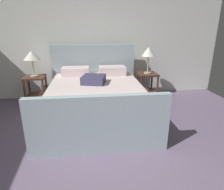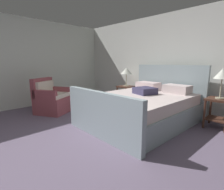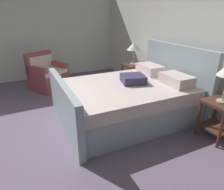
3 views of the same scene
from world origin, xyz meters
The scene contains 6 objects.
wall_back centered at (0.00, 3.38, 1.27)m, with size 6.36×0.12×2.53m, color silver.
bed centered at (0.05, 2.07, 0.35)m, with size 1.93×2.39×1.24m.
nightstand_right centered at (1.29, 2.88, 0.40)m, with size 0.44×0.44×0.60m.
table_lamp_right centered at (1.29, 2.88, 1.07)m, with size 0.30×0.30×0.59m.
nightstand_left centered at (-1.19, 2.97, 0.40)m, with size 0.44×0.44×0.60m.
table_lamp_left centered at (-1.19, 2.97, 1.04)m, with size 0.34×0.34×0.54m.
Camera 1 is at (-0.17, -1.39, 1.63)m, focal length 31.90 mm.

